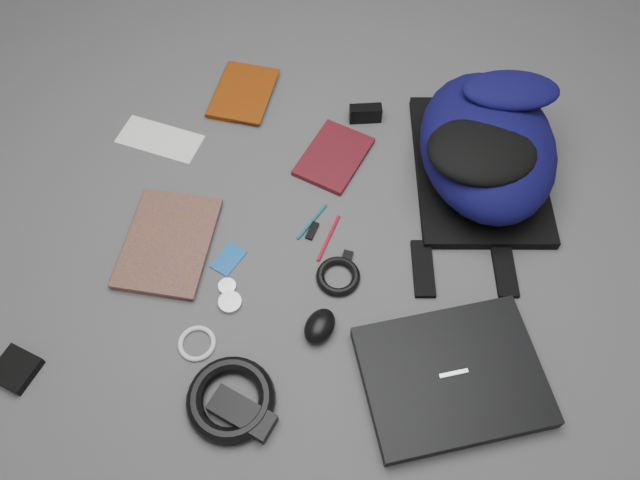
% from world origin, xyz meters
% --- Properties ---
extents(ground, '(4.00, 4.00, 0.00)m').
position_xyz_m(ground, '(0.00, 0.00, 0.00)').
color(ground, '#4F4F51').
rests_on(ground, ground).
extents(backpack, '(0.49, 0.62, 0.23)m').
position_xyz_m(backpack, '(0.37, 0.33, 0.11)').
color(backpack, '#090732').
rests_on(backpack, ground).
extents(laptop, '(0.49, 0.45, 0.04)m').
position_xyz_m(laptop, '(0.37, -0.27, 0.02)').
color(laptop, black).
rests_on(laptop, ground).
extents(textbook_red, '(0.17, 0.23, 0.02)m').
position_xyz_m(textbook_red, '(-0.43, 0.44, 0.01)').
color(textbook_red, '#712906').
rests_on(textbook_red, ground).
extents(comic_book, '(0.24, 0.31, 0.02)m').
position_xyz_m(comic_book, '(-0.48, -0.11, 0.01)').
color(comic_book, '#CB5E0E').
rests_on(comic_book, ground).
extents(envelope, '(0.24, 0.13, 0.00)m').
position_xyz_m(envelope, '(-0.53, 0.22, 0.00)').
color(envelope, white).
rests_on(envelope, ground).
extents(dvd_case, '(0.20, 0.24, 0.02)m').
position_xyz_m(dvd_case, '(-0.03, 0.28, 0.01)').
color(dvd_case, '#440D13').
rests_on(dvd_case, ground).
extents(compact_camera, '(0.10, 0.06, 0.05)m').
position_xyz_m(compact_camera, '(0.03, 0.44, 0.03)').
color(compact_camera, black).
rests_on(compact_camera, ground).
extents(sticker_disc, '(0.09, 0.09, 0.00)m').
position_xyz_m(sticker_disc, '(-0.01, 0.25, 0.00)').
color(sticker_disc, silver).
rests_on(sticker_disc, ground).
extents(pen_teal, '(0.05, 0.12, 0.01)m').
position_xyz_m(pen_teal, '(-0.04, 0.06, 0.00)').
color(pen_teal, '#0B5B63').
rests_on(pen_teal, ground).
extents(pen_red, '(0.03, 0.14, 0.01)m').
position_xyz_m(pen_red, '(0.02, 0.02, 0.00)').
color(pen_red, '#B60E1E').
rests_on(pen_red, ground).
extents(id_badge, '(0.08, 0.10, 0.00)m').
position_xyz_m(id_badge, '(-0.21, -0.10, 0.00)').
color(id_badge, '#1758B1').
rests_on(id_badge, ground).
extents(usb_black, '(0.03, 0.05, 0.01)m').
position_xyz_m(usb_black, '(-0.03, 0.03, 0.00)').
color(usb_black, black).
rests_on(usb_black, ground).
extents(key_fob, '(0.03, 0.04, 0.01)m').
position_xyz_m(key_fob, '(0.08, -0.03, 0.01)').
color(key_fob, black).
rests_on(key_fob, ground).
extents(mouse, '(0.09, 0.11, 0.05)m').
position_xyz_m(mouse, '(0.06, -0.23, 0.02)').
color(mouse, black).
rests_on(mouse, ground).
extents(headphone_left, '(0.06, 0.06, 0.01)m').
position_xyz_m(headphone_left, '(-0.19, -0.18, 0.01)').
color(headphone_left, silver).
rests_on(headphone_left, ground).
extents(headphone_right, '(0.07, 0.07, 0.01)m').
position_xyz_m(headphone_right, '(-0.17, -0.22, 0.01)').
color(headphone_right, '#A5A6A7').
rests_on(headphone_right, ground).
extents(cable_coil, '(0.12, 0.12, 0.02)m').
position_xyz_m(cable_coil, '(0.07, -0.09, 0.01)').
color(cable_coil, black).
rests_on(cable_coil, ground).
extents(power_brick, '(0.16, 0.10, 0.04)m').
position_xyz_m(power_brick, '(-0.06, -0.47, 0.02)').
color(power_brick, black).
rests_on(power_brick, ground).
extents(power_cord_coil, '(0.21, 0.21, 0.04)m').
position_xyz_m(power_cord_coil, '(-0.09, -0.44, 0.02)').
color(power_cord_coil, black).
rests_on(power_cord_coil, ground).
extents(pouch, '(0.11, 0.11, 0.02)m').
position_xyz_m(pouch, '(-0.59, -0.49, 0.01)').
color(pouch, black).
rests_on(pouch, ground).
extents(white_cable_coil, '(0.11, 0.11, 0.01)m').
position_xyz_m(white_cable_coil, '(-0.21, -0.33, 0.01)').
color(white_cable_coil, white).
rests_on(white_cable_coil, ground).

